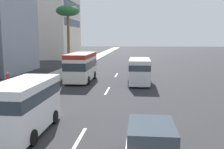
{
  "coord_description": "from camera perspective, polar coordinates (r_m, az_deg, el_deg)",
  "views": [
    {
      "loc": [
        -5.65,
        -2.67,
        4.68
      ],
      "look_at": [
        16.23,
        -0.44,
        1.49
      ],
      "focal_mm": 41.03,
      "sensor_mm": 36.0,
      "label": 1
    }
  ],
  "objects": [
    {
      "name": "ground_plane",
      "position": [
        37.54,
        1.7,
        1.09
      ],
      "size": [
        198.0,
        198.0,
        0.0
      ],
      "primitive_type": "plane",
      "color": "#2D2D30"
    },
    {
      "name": "sidewalk_right",
      "position": [
        38.7,
        -8.92,
        1.33
      ],
      "size": [
        162.0,
        3.01,
        0.15
      ],
      "primitive_type": "cube",
      "color": "#B2ADA3",
      "rests_on": "ground_plane"
    },
    {
      "name": "lane_stripe_near",
      "position": [
        12.18,
        -7.53,
        -14.39
      ],
      "size": [
        3.2,
        0.16,
        0.01
      ],
      "primitive_type": "cube",
      "color": "silver",
      "rests_on": "ground_plane"
    },
    {
      "name": "lane_stripe_mid",
      "position": [
        22.67,
        -1.06,
        -3.64
      ],
      "size": [
        3.2,
        0.16,
        0.01
      ],
      "primitive_type": "cube",
      "color": "silver",
      "rests_on": "ground_plane"
    },
    {
      "name": "lane_stripe_far",
      "position": [
        31.96,
        0.97,
        -0.15
      ],
      "size": [
        3.2,
        0.16,
        0.01
      ],
      "primitive_type": "cube",
      "color": "silver",
      "rests_on": "ground_plane"
    },
    {
      "name": "car_lead",
      "position": [
        31.83,
        6.06,
        1.11
      ],
      "size": [
        4.17,
        1.96,
        1.57
      ],
      "color": "white",
      "rests_on": "ground_plane"
    },
    {
      "name": "minibus_second",
      "position": [
        27.57,
        -6.88,
        1.9
      ],
      "size": [
        6.34,
        2.43,
        3.01
      ],
      "rotation": [
        0.0,
        0.0,
        3.14
      ],
      "color": "silver",
      "rests_on": "ground_plane"
    },
    {
      "name": "van_third",
      "position": [
        25.71,
        6.16,
        1.01
      ],
      "size": [
        4.99,
        2.15,
        2.55
      ],
      "color": "silver",
      "rests_on": "ground_plane"
    },
    {
      "name": "car_fourth",
      "position": [
        38.87,
        6.25,
        2.4
      ],
      "size": [
        4.09,
        1.96,
        1.57
      ],
      "color": "black",
      "rests_on": "ground_plane"
    },
    {
      "name": "van_fifth",
      "position": [
        13.3,
        -18.88,
        -6.13
      ],
      "size": [
        4.94,
        2.16,
        2.59
      ],
      "rotation": [
        0.0,
        0.0,
        3.14
      ],
      "color": "white",
      "rests_on": "ground_plane"
    },
    {
      "name": "car_sixth",
      "position": [
        9.6,
        8.64,
        -15.7
      ],
      "size": [
        4.12,
        1.83,
        1.7
      ],
      "color": "beige",
      "rests_on": "ground_plane"
    },
    {
      "name": "pedestrian_near_lamp",
      "position": [
        22.7,
        -22.18,
        -1.36
      ],
      "size": [
        0.35,
        0.27,
        1.76
      ],
      "rotation": [
        0.0,
        0.0,
        0.18
      ],
      "color": "#333338",
      "rests_on": "sidewalk_right"
    },
    {
      "name": "palm_tree",
      "position": [
        38.46,
        -9.83,
        13.41
      ],
      "size": [
        3.39,
        3.39,
        9.09
      ],
      "color": "brown",
      "rests_on": "sidewalk_right"
    }
  ]
}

